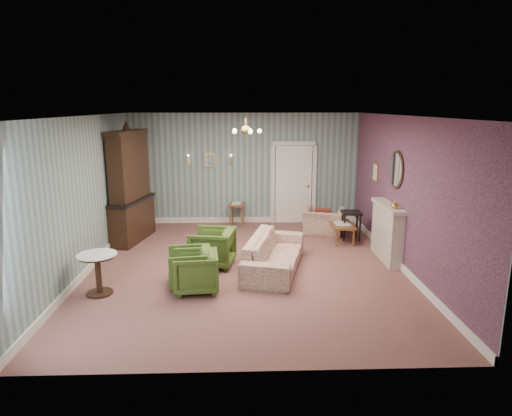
{
  "coord_description": "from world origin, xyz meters",
  "views": [
    {
      "loc": [
        -0.1,
        -8.27,
        3.09
      ],
      "look_at": [
        0.2,
        0.4,
        1.1
      ],
      "focal_mm": 31.54,
      "sensor_mm": 36.0,
      "label": 1
    }
  ],
  "objects_px": {
    "olive_chair_b": "(190,266)",
    "wingback_chair": "(324,217)",
    "coffee_table": "(342,233)",
    "dresser": "(129,183)",
    "side_table_black": "(351,225)",
    "sofa_chintz": "(274,247)",
    "olive_chair_a": "(196,270)",
    "olive_chair_c": "(212,246)",
    "pedestal_table": "(98,274)",
    "fireplace": "(387,232)"
  },
  "relations": [
    {
      "from": "olive_chair_b",
      "to": "dresser",
      "type": "xyz_separation_m",
      "value": [
        -1.65,
        2.81,
        0.98
      ]
    },
    {
      "from": "olive_chair_b",
      "to": "wingback_chair",
      "type": "bearing_deg",
      "value": 129.27
    },
    {
      "from": "dresser",
      "to": "pedestal_table",
      "type": "relative_size",
      "value": 3.81
    },
    {
      "from": "sofa_chintz",
      "to": "side_table_black",
      "type": "relative_size",
      "value": 3.37
    },
    {
      "from": "olive_chair_b",
      "to": "side_table_black",
      "type": "distance_m",
      "value": 4.39
    },
    {
      "from": "olive_chair_b",
      "to": "wingback_chair",
      "type": "xyz_separation_m",
      "value": [
        2.92,
        3.18,
        0.05
      ]
    },
    {
      "from": "olive_chair_b",
      "to": "dresser",
      "type": "relative_size",
      "value": 0.28
    },
    {
      "from": "wingback_chair",
      "to": "coffee_table",
      "type": "distance_m",
      "value": 0.77
    },
    {
      "from": "sofa_chintz",
      "to": "olive_chair_a",
      "type": "bearing_deg",
      "value": 138.46
    },
    {
      "from": "wingback_chair",
      "to": "pedestal_table",
      "type": "height_order",
      "value": "wingback_chair"
    },
    {
      "from": "fireplace",
      "to": "pedestal_table",
      "type": "relative_size",
      "value": 1.97
    },
    {
      "from": "olive_chair_b",
      "to": "coffee_table",
      "type": "distance_m",
      "value": 4.08
    },
    {
      "from": "side_table_black",
      "to": "sofa_chintz",
      "type": "bearing_deg",
      "value": -135.16
    },
    {
      "from": "dresser",
      "to": "pedestal_table",
      "type": "bearing_deg",
      "value": -74.98
    },
    {
      "from": "wingback_chair",
      "to": "pedestal_table",
      "type": "xyz_separation_m",
      "value": [
        -4.39,
        -3.48,
        -0.07
      ]
    },
    {
      "from": "sofa_chintz",
      "to": "side_table_black",
      "type": "xyz_separation_m",
      "value": [
        1.94,
        1.93,
        -0.11
      ]
    },
    {
      "from": "olive_chair_b",
      "to": "wingback_chair",
      "type": "distance_m",
      "value": 4.31
    },
    {
      "from": "sofa_chintz",
      "to": "coffee_table",
      "type": "relative_size",
      "value": 2.64
    },
    {
      "from": "dresser",
      "to": "side_table_black",
      "type": "relative_size",
      "value": 4.02
    },
    {
      "from": "dresser",
      "to": "pedestal_table",
      "type": "height_order",
      "value": "dresser"
    },
    {
      "from": "wingback_chair",
      "to": "coffee_table",
      "type": "xyz_separation_m",
      "value": [
        0.3,
        -0.68,
        -0.2
      ]
    },
    {
      "from": "sofa_chintz",
      "to": "fireplace",
      "type": "relative_size",
      "value": 1.61
    },
    {
      "from": "olive_chair_c",
      "to": "dresser",
      "type": "distance_m",
      "value": 2.84
    },
    {
      "from": "coffee_table",
      "to": "side_table_black",
      "type": "height_order",
      "value": "side_table_black"
    },
    {
      "from": "olive_chair_b",
      "to": "wingback_chair",
      "type": "relative_size",
      "value": 0.78
    },
    {
      "from": "olive_chair_a",
      "to": "coffee_table",
      "type": "bearing_deg",
      "value": 125.96
    },
    {
      "from": "coffee_table",
      "to": "pedestal_table",
      "type": "xyz_separation_m",
      "value": [
        -4.7,
        -2.8,
        0.14
      ]
    },
    {
      "from": "fireplace",
      "to": "pedestal_table",
      "type": "xyz_separation_m",
      "value": [
        -5.33,
        -1.57,
        -0.23
      ]
    },
    {
      "from": "wingback_chair",
      "to": "fireplace",
      "type": "bearing_deg",
      "value": 134.41
    },
    {
      "from": "wingback_chair",
      "to": "coffee_table",
      "type": "height_order",
      "value": "wingback_chair"
    },
    {
      "from": "olive_chair_c",
      "to": "dresser",
      "type": "bearing_deg",
      "value": -122.13
    },
    {
      "from": "dresser",
      "to": "pedestal_table",
      "type": "xyz_separation_m",
      "value": [
        0.18,
        -3.11,
        -1.0
      ]
    },
    {
      "from": "olive_chair_b",
      "to": "pedestal_table",
      "type": "relative_size",
      "value": 1.05
    },
    {
      "from": "olive_chair_c",
      "to": "dresser",
      "type": "height_order",
      "value": "dresser"
    },
    {
      "from": "olive_chair_a",
      "to": "wingback_chair",
      "type": "bearing_deg",
      "value": 135.28
    },
    {
      "from": "olive_chair_a",
      "to": "dresser",
      "type": "relative_size",
      "value": 0.28
    },
    {
      "from": "olive_chair_a",
      "to": "olive_chair_c",
      "type": "xyz_separation_m",
      "value": [
        0.21,
        1.23,
        0.03
      ]
    },
    {
      "from": "coffee_table",
      "to": "pedestal_table",
      "type": "distance_m",
      "value": 5.47
    },
    {
      "from": "wingback_chair",
      "to": "side_table_black",
      "type": "xyz_separation_m",
      "value": [
        0.55,
        -0.49,
        -0.08
      ]
    },
    {
      "from": "pedestal_table",
      "to": "olive_chair_c",
      "type": "bearing_deg",
      "value": 35.94
    },
    {
      "from": "olive_chair_a",
      "to": "olive_chair_b",
      "type": "height_order",
      "value": "olive_chair_a"
    },
    {
      "from": "coffee_table",
      "to": "side_table_black",
      "type": "relative_size",
      "value": 1.27
    },
    {
      "from": "olive_chair_a",
      "to": "wingback_chair",
      "type": "height_order",
      "value": "wingback_chair"
    },
    {
      "from": "olive_chair_a",
      "to": "dresser",
      "type": "xyz_separation_m",
      "value": [
        -1.78,
        3.02,
        0.97
      ]
    },
    {
      "from": "sofa_chintz",
      "to": "wingback_chair",
      "type": "distance_m",
      "value": 2.79
    },
    {
      "from": "olive_chair_b",
      "to": "fireplace",
      "type": "xyz_separation_m",
      "value": [
        3.86,
        1.27,
        0.21
      ]
    },
    {
      "from": "sofa_chintz",
      "to": "pedestal_table",
      "type": "xyz_separation_m",
      "value": [
        -3.01,
        -1.06,
        -0.09
      ]
    },
    {
      "from": "sofa_chintz",
      "to": "pedestal_table",
      "type": "height_order",
      "value": "sofa_chintz"
    },
    {
      "from": "sofa_chintz",
      "to": "dresser",
      "type": "xyz_separation_m",
      "value": [
        -3.18,
        2.05,
        0.91
      ]
    },
    {
      "from": "dresser",
      "to": "side_table_black",
      "type": "bearing_deg",
      "value": 10.43
    }
  ]
}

